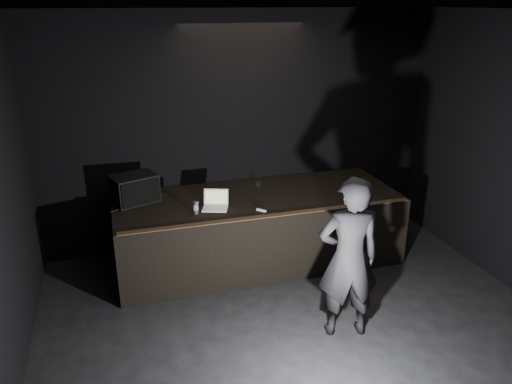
{
  "coord_description": "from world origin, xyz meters",
  "views": [
    {
      "loc": [
        -1.89,
        -3.56,
        3.59
      ],
      "look_at": [
        -0.15,
        2.3,
        1.24
      ],
      "focal_mm": 35.0,
      "sensor_mm": 36.0,
      "label": 1
    }
  ],
  "objects_px": {
    "stage_riser": "(257,228)",
    "beer_can": "(196,207)",
    "stage_monitor": "(135,189)",
    "person": "(349,258)",
    "laptop": "(215,203)"
  },
  "relations": [
    {
      "from": "stage_monitor",
      "to": "stage_riser",
      "type": "bearing_deg",
      "value": -29.25
    },
    {
      "from": "stage_monitor",
      "to": "laptop",
      "type": "xyz_separation_m",
      "value": [
        1.01,
        -0.5,
        -0.14
      ]
    },
    {
      "from": "stage_riser",
      "to": "beer_can",
      "type": "bearing_deg",
      "value": -159.45
    },
    {
      "from": "stage_riser",
      "to": "stage_monitor",
      "type": "height_order",
      "value": "stage_monitor"
    },
    {
      "from": "stage_riser",
      "to": "beer_can",
      "type": "xyz_separation_m",
      "value": [
        -0.94,
        -0.35,
        0.58
      ]
    },
    {
      "from": "stage_monitor",
      "to": "laptop",
      "type": "height_order",
      "value": "stage_monitor"
    },
    {
      "from": "beer_can",
      "to": "person",
      "type": "bearing_deg",
      "value": -48.46
    },
    {
      "from": "stage_riser",
      "to": "laptop",
      "type": "distance_m",
      "value": 0.89
    },
    {
      "from": "stage_riser",
      "to": "laptop",
      "type": "height_order",
      "value": "laptop"
    },
    {
      "from": "stage_monitor",
      "to": "person",
      "type": "distance_m",
      "value": 3.08
    },
    {
      "from": "stage_riser",
      "to": "stage_monitor",
      "type": "relative_size",
      "value": 5.84
    },
    {
      "from": "beer_can",
      "to": "person",
      "type": "distance_m",
      "value": 2.12
    },
    {
      "from": "stage_monitor",
      "to": "laptop",
      "type": "bearing_deg",
      "value": -46.21
    },
    {
      "from": "stage_riser",
      "to": "laptop",
      "type": "bearing_deg",
      "value": -160.95
    },
    {
      "from": "stage_riser",
      "to": "laptop",
      "type": "relative_size",
      "value": 9.87
    }
  ]
}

